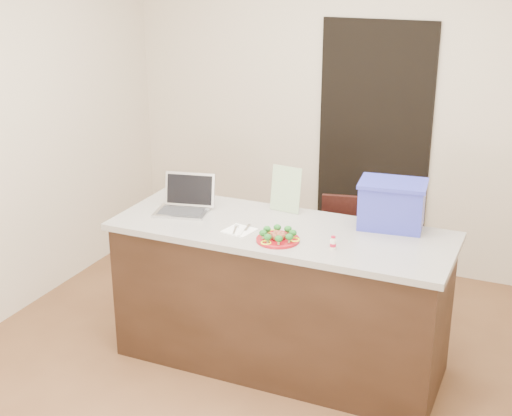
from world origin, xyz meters
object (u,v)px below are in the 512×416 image
at_px(plate, 278,239).
at_px(blue_box, 392,204).
at_px(napkin, 239,231).
at_px(island, 280,297).
at_px(laptop, 186,201).
at_px(chair, 344,252).
at_px(yogurt_bottle, 333,244).

height_order(plate, blue_box, blue_box).
bearing_deg(napkin, island, 34.04).
bearing_deg(island, blue_box, 25.99).
xyz_separation_m(island, laptop, (-0.67, 0.04, 0.52)).
height_order(napkin, chair, napkin).
xyz_separation_m(yogurt_bottle, chair, (-0.20, 0.91, -0.45)).
distance_m(island, napkin, 0.53).
relative_size(island, blue_box, 4.86).
distance_m(plate, napkin, 0.27).
distance_m(yogurt_bottle, chair, 1.03).
distance_m(island, chair, 0.76).
relative_size(island, chair, 2.33).
bearing_deg(plate, blue_box, 41.80).
distance_m(napkin, chair, 1.05).
distance_m(island, laptop, 0.85).
bearing_deg(napkin, laptop, 158.43).
bearing_deg(plate, napkin, 169.62).
height_order(island, napkin, napkin).
distance_m(napkin, laptop, 0.50).
distance_m(laptop, chair, 1.20).
relative_size(plate, chair, 0.28).
relative_size(yogurt_bottle, chair, 0.08).
xyz_separation_m(blue_box, chair, (-0.41, 0.45, -0.56)).
height_order(laptop, blue_box, blue_box).
bearing_deg(blue_box, yogurt_bottle, -121.74).
xyz_separation_m(island, chair, (0.18, 0.74, 0.04)).
relative_size(blue_box, chair, 0.48).
bearing_deg(island, chair, 76.04).
relative_size(island, plate, 8.21).
distance_m(yogurt_bottle, blue_box, 0.52).
bearing_deg(chair, blue_box, -59.89).
xyz_separation_m(plate, laptop, (-0.73, 0.23, 0.05)).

